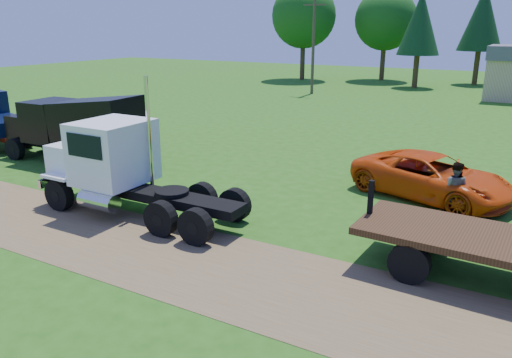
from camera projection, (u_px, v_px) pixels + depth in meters
The scene contains 6 objects.
ground at pixel (272, 283), 12.87m from camera, with size 140.00×140.00×0.00m, color #275813.
dirt_track at pixel (272, 283), 12.87m from camera, with size 120.00×4.20×0.01m, color brown.
white_semi_tractor at pixel (116, 166), 17.58m from camera, with size 7.90×2.85×4.77m.
black_dump_truck at pixel (76, 125), 23.69m from camera, with size 7.80×2.68×3.35m.
orange_pickup at pixel (432, 177), 19.04m from camera, with size 2.80×6.07×1.69m, color #DD480A.
spectator_b at pixel (454, 188), 17.40m from camera, with size 0.91×0.71×1.88m, color #999999.
Camera 1 is at (5.29, -10.22, 6.38)m, focal length 35.00 mm.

